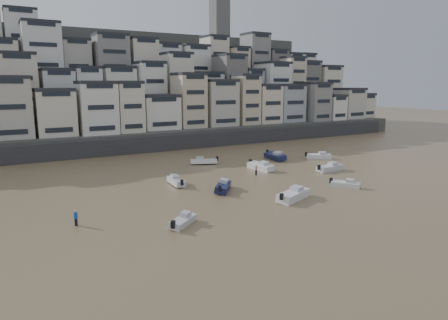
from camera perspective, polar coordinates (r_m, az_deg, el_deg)
ground at (r=34.15m, az=18.91°, el=-15.81°), size 400.00×400.00×0.00m
harbor_wall at (r=91.99m, az=-8.25°, el=2.48°), size 140.00×3.00×3.50m
hillside at (r=130.22m, az=-13.06°, el=9.72°), size 141.04×66.00×50.00m
boat_a at (r=53.17m, az=9.87°, el=-4.69°), size 6.79×4.38×1.76m
boat_b at (r=61.24m, az=16.99°, el=-3.20°), size 3.69×4.58×1.23m
boat_c at (r=56.68m, az=-0.13°, el=-3.68°), size 4.89×5.42×1.51m
boat_d at (r=71.73m, az=14.86°, el=-0.93°), size 5.83×2.27×1.56m
boat_e at (r=70.57m, az=5.24°, el=-0.76°), size 2.53×6.22×1.65m
boat_f at (r=60.44m, az=-6.83°, el=-2.89°), size 2.01×5.22×1.40m
boat_g at (r=82.85m, az=13.39°, el=0.66°), size 5.51×4.38×1.47m
boat_h at (r=75.44m, az=-2.92°, el=-0.04°), size 5.71×3.54×1.48m
boat_i at (r=80.51m, az=7.29°, el=0.66°), size 2.56×6.40×1.70m
boat_j at (r=43.53m, az=-5.89°, el=-8.48°), size 4.46×3.90×1.22m
person_blue at (r=45.93m, az=-20.42°, el=-7.75°), size 0.44×0.44×1.74m
person_pink at (r=66.61m, az=4.61°, el=-1.41°), size 0.44×0.44×1.74m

